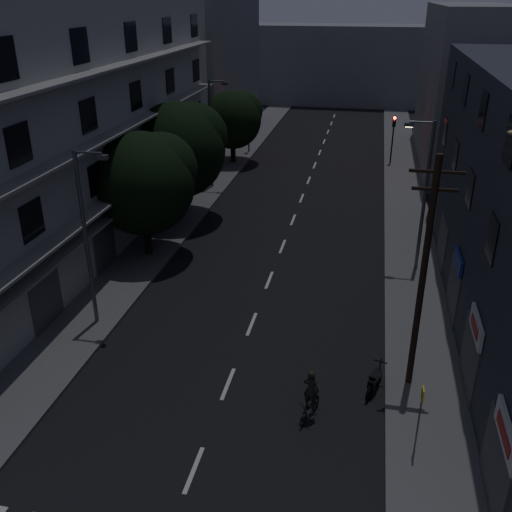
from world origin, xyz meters
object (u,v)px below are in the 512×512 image
(motorcycle, at_px, (374,381))
(cyclist, at_px, (310,402))
(utility_pole, at_px, (423,273))
(bus_stop_sign, at_px, (421,409))

(motorcycle, distance_m, cyclist, 2.97)
(utility_pole, height_order, bus_stop_sign, utility_pole)
(motorcycle, bearing_deg, cyclist, -120.77)
(bus_stop_sign, bearing_deg, motorcycle, 113.79)
(utility_pole, bearing_deg, motorcycle, -153.18)
(motorcycle, relative_size, cyclist, 0.85)
(utility_pole, distance_m, bus_stop_sign, 4.78)
(bus_stop_sign, xyz_separation_m, cyclist, (-3.58, 1.12, -1.21))
(utility_pole, relative_size, cyclist, 4.46)
(motorcycle, height_order, cyclist, cyclist)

